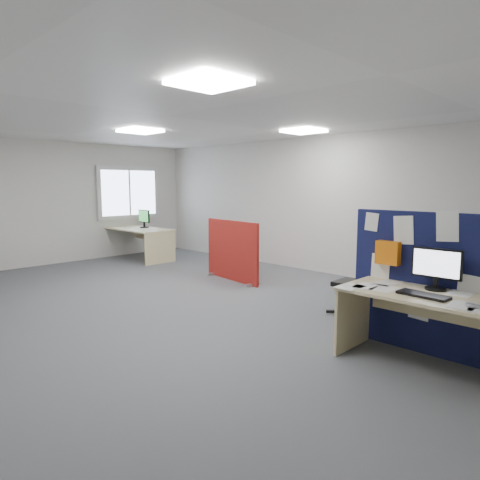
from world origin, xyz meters
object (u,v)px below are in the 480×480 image
Objects in this scene: main_desk at (432,312)px; monitor_main at (437,267)px; navy_divider at (435,284)px; red_divider at (232,251)px; monitor_second at (144,218)px; second_desk at (141,235)px; office_chair at (359,276)px.

monitor_main is (-0.05, 0.19, 0.40)m from main_desk.
red_divider is (-3.97, 1.00, -0.21)m from navy_divider.
monitor_second is at bearing 170.33° from navy_divider.
navy_divider is 0.42m from main_desk.
main_desk is at bearing -11.23° from second_desk.
red_divider is 1.51× the size of office_chair.
office_chair is at bearing -1.23° from monitor_second.
navy_divider is at bearing -30.17° from office_chair.
monitor_second is at bearing 167.80° from main_desk.
second_desk is 0.43m from monitor_second.
monitor_main reaches higher than second_desk.
navy_divider is 1.22× the size of red_divider.
second_desk is (-7.26, 1.44, 0.00)m from main_desk.
office_chair is (-1.32, 1.01, -0.01)m from main_desk.
main_desk is 1.14× the size of red_divider.
red_divider is at bearing 161.61° from main_desk.
navy_divider is 1.07× the size of main_desk.
main_desk is 1.73× the size of office_chair.
office_chair is (6.00, -0.58, -0.41)m from monitor_second.
red_divider reaches higher than office_chair.
red_divider reaches higher than second_desk.
monitor_second is (-3.23, 0.22, 0.43)m from red_divider.
navy_divider is 0.28m from monitor_main.
main_desk is 0.95× the size of second_desk.
second_desk is at bearing -61.95° from monitor_second.
monitor_second reaches higher than main_desk.
second_desk is (-3.17, 0.08, 0.02)m from red_divider.
red_divider is (-4.09, 1.36, -0.02)m from main_desk.
monitor_main is 1.00× the size of monitor_second.
main_desk is at bearing -10.82° from red_divider.
office_chair is (2.77, -0.35, 0.01)m from red_divider.
red_divider is 3.17m from second_desk.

